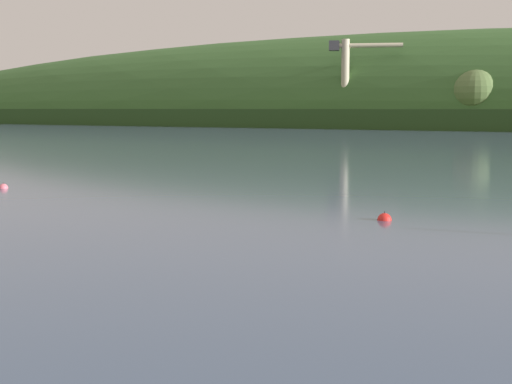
{
  "coord_description": "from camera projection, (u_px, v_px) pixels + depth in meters",
  "views": [
    {
      "loc": [
        11.49,
        5.88,
        5.28
      ],
      "look_at": [
        -6.17,
        32.47,
        1.77
      ],
      "focal_mm": 53.52,
      "sensor_mm": 36.0,
      "label": 1
    }
  ],
  "objects": [
    {
      "name": "dockside_crane",
      "position": [
        347.0,
        82.0,
        206.79
      ],
      "size": [
        18.78,
        10.18,
        23.87
      ],
      "rotation": [
        0.0,
        0.0,
        0.43
      ],
      "color": "#4C4C51",
      "rests_on": "ground"
    },
    {
      "name": "far_shoreline_hill",
      "position": [
        371.0,
        125.0,
        235.11
      ],
      "size": [
        607.45,
        102.51,
        56.0
      ],
      "rotation": [
        0.0,
        0.0,
        0.05
      ],
      "color": "#27431B",
      "rests_on": "ground"
    },
    {
      "name": "mooring_buoy_foreground",
      "position": [
        3.0,
        188.0,
        50.52
      ],
      "size": [
        0.62,
        0.62,
        0.7
      ],
      "color": "#E06675",
      "rests_on": "ground"
    },
    {
      "name": "mooring_buoy_midchannel",
      "position": [
        384.0,
        220.0,
        36.13
      ],
      "size": [
        0.68,
        0.68,
        0.76
      ],
      "color": "red",
      "rests_on": "ground"
    }
  ]
}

